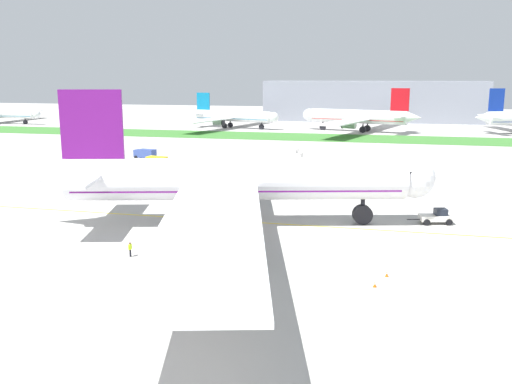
% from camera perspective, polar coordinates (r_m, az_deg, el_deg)
% --- Properties ---
extents(ground_plane, '(600.00, 600.00, 0.00)m').
position_cam_1_polar(ground_plane, '(77.80, -1.39, -3.19)').
color(ground_plane, '#ADAAA5').
rests_on(ground_plane, ground).
extents(apron_taxi_line, '(280.00, 0.36, 0.01)m').
position_cam_1_polar(apron_taxi_line, '(78.49, -1.25, -3.05)').
color(apron_taxi_line, yellow).
rests_on(apron_taxi_line, ground).
extents(grass_median_strip, '(320.00, 24.00, 0.10)m').
position_cam_1_polar(grass_median_strip, '(187.76, 7.58, 5.56)').
color(grass_median_strip, '#38722D').
rests_on(grass_median_strip, ground).
extents(airliner_foreground, '(54.54, 87.59, 18.42)m').
position_cam_1_polar(airliner_foreground, '(75.58, -2.59, 1.22)').
color(airliner_foreground, white).
rests_on(airliner_foreground, ground).
extents(pushback_tug, '(6.28, 3.31, 2.12)m').
position_cam_1_polar(pushback_tug, '(81.23, 18.04, -2.43)').
color(pushback_tug, white).
rests_on(pushback_tug, ground).
extents(ground_crew_wingwalker_port, '(0.26, 0.60, 1.71)m').
position_cam_1_polar(ground_crew_wingwalker_port, '(64.88, -12.79, -5.61)').
color(ground_crew_wingwalker_port, black).
rests_on(ground_crew_wingwalker_port, ground).
extents(ground_crew_marshaller_front, '(0.56, 0.28, 1.60)m').
position_cam_1_polar(ground_crew_marshaller_front, '(60.79, 0.51, -6.56)').
color(ground_crew_marshaller_front, black).
rests_on(ground_crew_marshaller_front, ground).
extents(traffic_cone_near_nose, '(0.36, 0.36, 0.58)m').
position_cam_1_polar(traffic_cone_near_nose, '(58.97, 13.27, -8.19)').
color(traffic_cone_near_nose, '#F2590C').
rests_on(traffic_cone_near_nose, ground).
extents(traffic_cone_port_wing, '(0.36, 0.36, 0.58)m').
position_cam_1_polar(traffic_cone_port_wing, '(55.96, 12.09, -9.24)').
color(traffic_cone_port_wing, '#F2590C').
rests_on(traffic_cone_port_wing, ground).
extents(service_truck_baggage_loader, '(5.95, 3.13, 3.05)m').
position_cam_1_polar(service_truck_baggage_loader, '(122.93, -10.37, 2.96)').
color(service_truck_baggage_loader, yellow).
rests_on(service_truck_baggage_loader, ground).
extents(service_truck_fuel_bowser, '(5.85, 3.40, 2.49)m').
position_cam_1_polar(service_truck_fuel_bowser, '(140.11, -11.33, 3.89)').
color(service_truck_fuel_bowser, '#33478C').
rests_on(service_truck_fuel_bowser, ground).
extents(service_truck_catering_van, '(5.28, 3.22, 2.96)m').
position_cam_1_polar(service_truck_catering_van, '(134.74, 3.69, 3.86)').
color(service_truck_catering_van, white).
rests_on(service_truck_catering_van, ground).
extents(parked_airliner_far_centre, '(39.55, 63.14, 13.66)m').
position_cam_1_polar(parked_airliner_far_centre, '(220.86, -2.50, 7.76)').
color(parked_airliner_far_centre, white).
rests_on(parked_airliner_far_centre, ground).
extents(parked_airliner_far_right, '(43.89, 69.66, 16.01)m').
position_cam_1_polar(parked_airliner_far_right, '(209.16, 10.59, 7.57)').
color(parked_airliner_far_right, white).
rests_on(parked_airliner_far_right, ground).
extents(terminal_building, '(97.97, 20.00, 18.00)m').
position_cam_1_polar(terminal_building, '(260.65, 11.90, 9.10)').
color(terminal_building, gray).
rests_on(terminal_building, ground).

